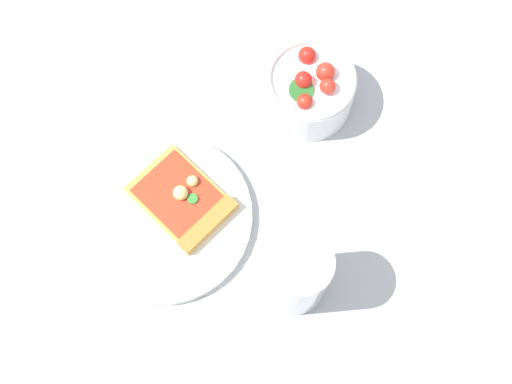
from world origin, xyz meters
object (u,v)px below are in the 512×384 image
at_px(pizza_slice_main, 186,202).
at_px(soda_glass, 297,276).
at_px(plate, 164,217).
at_px(salad_bowl, 309,89).

height_order(pizza_slice_main, soda_glass, soda_glass).
distance_m(plate, salad_bowl, 0.25).
bearing_deg(plate, soda_glass, 65.75).
height_order(plate, pizza_slice_main, pizza_slice_main).
bearing_deg(plate, pizza_slice_main, 122.29).
height_order(plate, salad_bowl, salad_bowl).
relative_size(pizza_slice_main, salad_bowl, 1.26).
relative_size(plate, soda_glass, 1.67).
relative_size(plate, salad_bowl, 1.91).
xyz_separation_m(salad_bowl, soda_glass, (0.25, -0.01, 0.02)).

